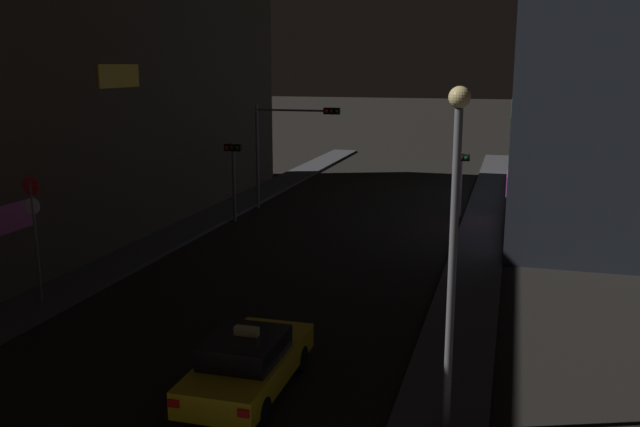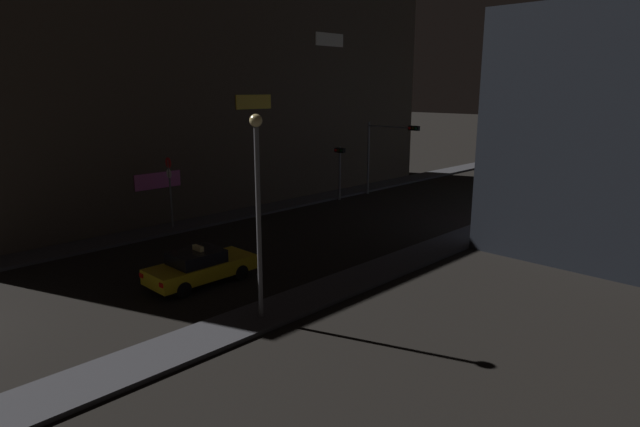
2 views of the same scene
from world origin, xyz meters
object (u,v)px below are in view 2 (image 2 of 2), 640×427
traffic_light_left_kerb (340,162)px  street_lamp_near_block (258,195)px  taxi (200,266)px  sign_pole_left (170,186)px  traffic_light_right_kerb (503,178)px  traffic_light_overhead (387,144)px

traffic_light_left_kerb → street_lamp_near_block: bearing=-55.1°
taxi → sign_pole_left: size_ratio=1.13×
traffic_light_right_kerb → sign_pole_left: bearing=-124.6°
taxi → street_lamp_near_block: street_lamp_near_block is taller
traffic_light_right_kerb → traffic_light_left_kerb: bearing=-159.2°
sign_pole_left → street_lamp_near_block: (12.83, -4.11, 1.86)m
traffic_light_overhead → traffic_light_right_kerb: traffic_light_overhead is taller
traffic_light_overhead → street_lamp_near_block: 22.29m
traffic_light_left_kerb → traffic_light_overhead: bearing=62.0°
traffic_light_left_kerb → traffic_light_right_kerb: bearing=20.8°
traffic_light_right_kerb → sign_pole_left: (-11.43, -16.54, 0.20)m
taxi → sign_pole_left: bearing=156.8°
traffic_light_left_kerb → traffic_light_right_kerb: 10.99m
taxi → traffic_light_right_kerb: 20.41m
taxi → traffic_light_left_kerb: (-7.16, 16.21, 1.98)m
traffic_light_right_kerb → traffic_light_overhead: bearing=-175.1°
traffic_light_overhead → street_lamp_near_block: bearing=-63.3°
taxi → street_lamp_near_block: size_ratio=0.65×
traffic_light_overhead → sign_pole_left: size_ratio=1.36×
traffic_light_overhead → street_lamp_near_block: street_lamp_near_block is taller
sign_pole_left → street_lamp_near_block: size_ratio=0.58×
street_lamp_near_block → traffic_light_left_kerb: bearing=124.9°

